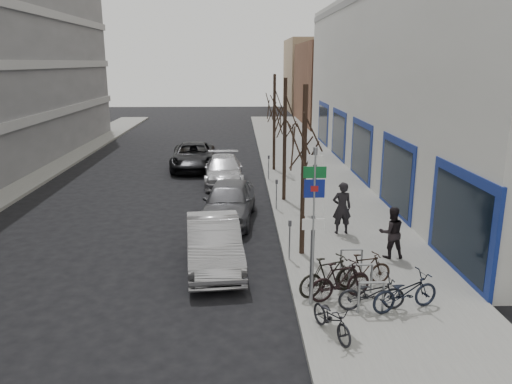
{
  "coord_description": "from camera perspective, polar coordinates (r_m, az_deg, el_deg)",
  "views": [
    {
      "loc": [
        0.6,
        -11.55,
        6.14
      ],
      "look_at": [
        1.15,
        4.28,
        2.0
      ],
      "focal_mm": 35.0,
      "sensor_mm": 36.0,
      "label": 1
    }
  ],
  "objects": [
    {
      "name": "meter_mid",
      "position": [
        20.78,
        2.36,
        0.07
      ],
      "size": [
        0.1,
        0.08,
        1.27
      ],
      "color": "gray",
      "rests_on": "sidewalk_east"
    },
    {
      "name": "tree_mid",
      "position": [
        21.74,
        3.35,
        9.25
      ],
      "size": [
        1.8,
        1.8,
        5.5
      ],
      "color": "black",
      "rests_on": "ground"
    },
    {
      "name": "sidewalk_east",
      "position": [
        22.72,
        7.97,
        -0.98
      ],
      "size": [
        5.0,
        70.0,
        0.15
      ],
      "primitive_type": "cube",
      "color": "slate",
      "rests_on": "ground"
    },
    {
      "name": "tree_far",
      "position": [
        28.19,
        2.12,
        10.49
      ],
      "size": [
        1.8,
        1.8,
        5.5
      ],
      "color": "black",
      "rests_on": "ground"
    },
    {
      "name": "brick_building_far",
      "position": [
        53.06,
        11.79,
        12.04
      ],
      "size": [
        12.0,
        14.0,
        8.0
      ],
      "primitive_type": "cube",
      "color": "brown",
      "rests_on": "ground"
    },
    {
      "name": "meter_back",
      "position": [
        26.12,
        1.46,
        3.11
      ],
      "size": [
        0.1,
        0.08,
        1.27
      ],
      "color": "gray",
      "rests_on": "sidewalk_east"
    },
    {
      "name": "pedestrian_far",
      "position": [
        16.19,
        15.22,
        -4.44
      ],
      "size": [
        0.63,
        0.44,
        1.68
      ],
      "primitive_type": "imported",
      "rotation": [
        0.0,
        0.0,
        3.18
      ],
      "color": "black",
      "rests_on": "sidewalk_east"
    },
    {
      "name": "ground",
      "position": [
        13.09,
        -4.5,
        -13.37
      ],
      "size": [
        120.0,
        120.0,
        0.0
      ],
      "primitive_type": "plane",
      "color": "black",
      "rests_on": "ground"
    },
    {
      "name": "bike_near_left",
      "position": [
        11.64,
        8.69,
        -13.8
      ],
      "size": [
        1.01,
        1.63,
        0.96
      ],
      "primitive_type": "imported",
      "rotation": [
        0.0,
        0.0,
        0.37
      ],
      "color": "black",
      "rests_on": "sidewalk_east"
    },
    {
      "name": "tan_building_far",
      "position": [
        67.81,
        9.22,
        13.08
      ],
      "size": [
        13.0,
        12.0,
        9.0
      ],
      "primitive_type": "cube",
      "color": "#937A5B",
      "rests_on": "ground"
    },
    {
      "name": "bike_near_right",
      "position": [
        13.24,
        9.63,
        -9.91
      ],
      "size": [
        1.83,
        1.03,
        1.07
      ],
      "primitive_type": "imported",
      "rotation": [
        0.0,
        0.0,
        1.88
      ],
      "color": "black",
      "rests_on": "sidewalk_east"
    },
    {
      "name": "pedestrian_near",
      "position": [
        18.05,
        9.78,
        -1.8
      ],
      "size": [
        0.71,
        0.49,
        1.89
      ],
      "primitive_type": "imported",
      "rotation": [
        0.0,
        0.0,
        3.19
      ],
      "color": "black",
      "rests_on": "sidewalk_east"
    },
    {
      "name": "bike_rack",
      "position": [
        13.71,
        11.85,
        -9.26
      ],
      "size": [
        0.66,
        2.26,
        0.83
      ],
      "color": "gray",
      "rests_on": "sidewalk_east"
    },
    {
      "name": "bike_mid_curb",
      "position": [
        13.07,
        16.71,
        -10.55
      ],
      "size": [
        1.93,
        1.1,
        1.13
      ],
      "primitive_type": "imported",
      "rotation": [
        0.0,
        0.0,
        1.88
      ],
      "color": "black",
      "rests_on": "sidewalk_east"
    },
    {
      "name": "bike_mid_inner",
      "position": [
        13.44,
        8.34,
        -9.39
      ],
      "size": [
        1.89,
        1.21,
        1.11
      ],
      "primitive_type": "imported",
      "rotation": [
        0.0,
        0.0,
        1.97
      ],
      "color": "black",
      "rests_on": "sidewalk_east"
    },
    {
      "name": "tree_near",
      "position": [
        15.32,
        5.58,
        6.94
      ],
      "size": [
        1.8,
        1.8,
        5.5
      ],
      "color": "black",
      "rests_on": "ground"
    },
    {
      "name": "parked_car_mid",
      "position": [
        19.75,
        -3.13,
        -1.06
      ],
      "size": [
        2.38,
        4.87,
        1.6
      ],
      "primitive_type": "imported",
      "rotation": [
        0.0,
        0.0,
        -0.11
      ],
      "color": "#525258",
      "rests_on": "ground"
    },
    {
      "name": "meter_front",
      "position": [
        15.54,
        3.87,
        -5.04
      ],
      "size": [
        0.1,
        0.08,
        1.27
      ],
      "color": "gray",
      "rests_on": "sidewalk_east"
    },
    {
      "name": "lane_car",
      "position": [
        29.71,
        -7.17,
        4.09
      ],
      "size": [
        2.76,
        5.55,
        1.51
      ],
      "primitive_type": "imported",
      "rotation": [
        0.0,
        0.0,
        0.05
      ],
      "color": "black",
      "rests_on": "ground"
    },
    {
      "name": "parked_car_back",
      "position": [
        25.94,
        -3.71,
        2.51
      ],
      "size": [
        2.14,
        4.9,
        1.4
      ],
      "primitive_type": "imported",
      "rotation": [
        0.0,
        0.0,
        0.04
      ],
      "color": "#B1B1B6",
      "rests_on": "ground"
    },
    {
      "name": "bike_far_inner",
      "position": [
        14.12,
        12.29,
        -8.64
      ],
      "size": [
        1.68,
        0.86,
        0.98
      ],
      "primitive_type": "imported",
      "rotation": [
        0.0,
        0.0,
        1.82
      ],
      "color": "black",
      "rests_on": "sidewalk_east"
    },
    {
      "name": "bike_far_curb",
      "position": [
        12.89,
        13.1,
        -10.9
      ],
      "size": [
        1.7,
        0.57,
        1.03
      ],
      "primitive_type": "imported",
      "rotation": [
        0.0,
        0.0,
        1.61
      ],
      "color": "black",
      "rests_on": "sidewalk_east"
    },
    {
      "name": "parked_car_front",
      "position": [
        15.43,
        -4.86,
        -5.84
      ],
      "size": [
        2.06,
        4.72,
        1.51
      ],
      "primitive_type": "imported",
      "rotation": [
        0.0,
        0.0,
        0.1
      ],
      "color": "#9B9A9F",
      "rests_on": "ground"
    },
    {
      "name": "highway_sign_pole",
      "position": [
        12.24,
        6.57,
        -2.96
      ],
      "size": [
        0.55,
        0.1,
        4.2
      ],
      "color": "gray",
      "rests_on": "ground"
    }
  ]
}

